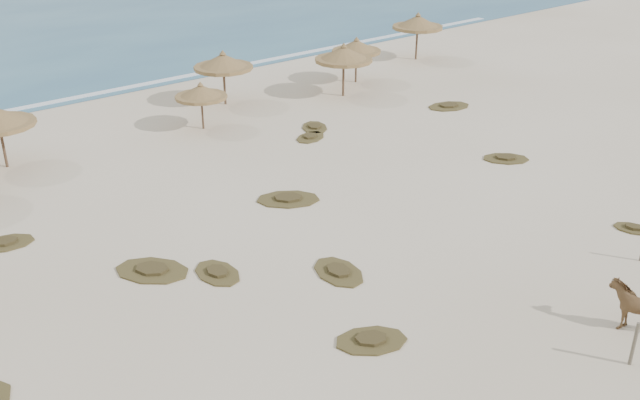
{
  "coord_description": "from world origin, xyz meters",
  "views": [
    {
      "loc": [
        -15.4,
        -12.86,
        11.98
      ],
      "look_at": [
        -0.54,
        5.0,
        1.03
      ],
      "focal_mm": 40.0,
      "sensor_mm": 36.0,
      "label": 1
    }
  ],
  "objects": [
    {
      "name": "fence_post_near",
      "position": [
        0.64,
        -6.42,
        0.65
      ],
      "size": [
        0.11,
        0.11,
        1.31
      ],
      "primitive_type": "cylinder",
      "rotation": [
        0.0,
        0.0,
        -0.14
      ],
      "color": "#6E6452",
      "rests_on": "ground"
    },
    {
      "name": "scrub_1",
      "position": [
        -6.83,
        5.97,
        0.05
      ],
      "size": [
        2.79,
        3.0,
        0.16
      ],
      "rotation": [
        0.0,
        0.0,
        2.19
      ],
      "color": "brown",
      "rests_on": "ground"
    },
    {
      "name": "scrub_6",
      "position": [
        -9.9,
        10.93,
        0.05
      ],
      "size": [
        2.25,
        1.77,
        0.16
      ],
      "rotation": [
        0.0,
        0.0,
        2.86
      ],
      "color": "brown",
      "rests_on": "ground"
    },
    {
      "name": "foam_line",
      "position": [
        0.0,
        26.0,
        0.0
      ],
      "size": [
        70.0,
        0.6,
        0.01
      ],
      "primitive_type": "cube",
      "color": "silver",
      "rests_on": "ground"
    },
    {
      "name": "scrub_5",
      "position": [
        13.91,
        11.35,
        0.05
      ],
      "size": [
        2.77,
        2.18,
        0.16
      ],
      "rotation": [
        0.0,
        0.0,
        2.87
      ],
      "color": "brown",
      "rests_on": "ground"
    },
    {
      "name": "scrub_9",
      "position": [
        -2.23,
        2.02,
        0.05
      ],
      "size": [
        1.67,
        2.29,
        0.16
      ],
      "rotation": [
        0.0,
        0.0,
        1.42
      ],
      "color": "brown",
      "rests_on": "ground"
    },
    {
      "name": "scrub_11",
      "position": [
        -3.95,
        -1.33,
        0.05
      ],
      "size": [
        2.45,
        2.17,
        0.16
      ],
      "rotation": [
        0.0,
        0.0,
        2.64
      ],
      "color": "brown",
      "rests_on": "ground"
    },
    {
      "name": "scrub_7",
      "position": [
        5.01,
        12.39,
        0.05
      ],
      "size": [
        2.1,
        1.75,
        0.16
      ],
      "rotation": [
        0.0,
        0.0,
        0.38
      ],
      "color": "brown",
      "rests_on": "ground"
    },
    {
      "name": "palapa_4",
      "position": [
        4.82,
        19.61,
        2.33
      ],
      "size": [
        3.45,
        3.45,
        3.0
      ],
      "rotation": [
        0.0,
        0.0,
        0.08
      ],
      "color": "brown",
      "rests_on": "ground"
    },
    {
      "name": "scrub_4",
      "position": [
        10.02,
        4.63,
        0.05
      ],
      "size": [
        2.44,
        2.38,
        0.16
      ],
      "rotation": [
        0.0,
        0.0,
        2.42
      ],
      "color": "brown",
      "rests_on": "ground"
    },
    {
      "name": "scrub_12",
      "position": [
        8.0,
        -2.54,
        0.05
      ],
      "size": [
        1.34,
        1.63,
        0.16
      ],
      "rotation": [
        0.0,
        0.0,
        1.93
      ],
      "color": "brown",
      "rests_on": "ground"
    },
    {
      "name": "scrub_2",
      "position": [
        -5.28,
        4.48,
        0.05
      ],
      "size": [
        1.26,
        1.93,
        0.16
      ],
      "rotation": [
        0.0,
        0.0,
        1.56
      ],
      "color": "brown",
      "rests_on": "ground"
    },
    {
      "name": "palapa_5",
      "position": [
        13.34,
        18.27,
        2.14
      ],
      "size": [
        3.89,
        3.89,
        2.75
      ],
      "rotation": [
        0.0,
        0.0,
        -0.42
      ],
      "color": "brown",
      "rests_on": "ground"
    },
    {
      "name": "palapa_7",
      "position": [
        20.27,
        19.81,
        2.45
      ],
      "size": [
        3.38,
        3.38,
        3.16
      ],
      "rotation": [
        0.0,
        0.0,
        0.0
      ],
      "color": "brown",
      "rests_on": "ground"
    },
    {
      "name": "palapa_3",
      "position": [
        1.75,
        16.89,
        1.87
      ],
      "size": [
        2.84,
        2.84,
        2.41
      ],
      "rotation": [
        0.0,
        0.0,
        0.11
      ],
      "color": "brown",
      "rests_on": "ground"
    },
    {
      "name": "scrub_3",
      "position": [
        -0.11,
        7.48,
        0.05
      ],
      "size": [
        2.99,
        2.8,
        0.16
      ],
      "rotation": [
        0.0,
        0.0,
        2.52
      ],
      "color": "brown",
      "rests_on": "ground"
    },
    {
      "name": "ground",
      "position": [
        0.0,
        0.0,
        0.0
      ],
      "size": [
        160.0,
        160.0,
        0.0
      ],
      "primitive_type": "plane",
      "color": "beige",
      "rests_on": "ground"
    },
    {
      "name": "palapa_6",
      "position": [
        10.86,
        16.62,
        2.36
      ],
      "size": [
        4.05,
        4.05,
        3.04
      ],
      "rotation": [
        0.0,
        0.0,
        0.29
      ],
      "color": "brown",
      "rests_on": "ground"
    },
    {
      "name": "scrub_10",
      "position": [
        6.07,
        13.37,
        0.05
      ],
      "size": [
        2.08,
        2.29,
        0.16
      ],
      "rotation": [
        0.0,
        0.0,
        1.01
      ],
      "color": "brown",
      "rests_on": "ground"
    }
  ]
}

